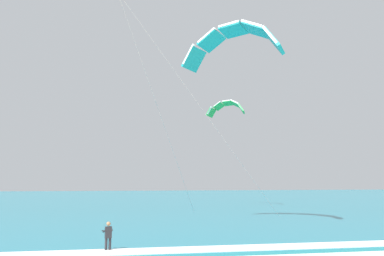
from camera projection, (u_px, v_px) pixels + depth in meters
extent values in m
cube|color=teal|center=(134.00, 199.00, 77.47)|extent=(200.00, 120.00, 0.20)
cube|color=white|center=(165.00, 250.00, 19.96)|extent=(200.00, 1.76, 0.04)
ellipsoid|color=#239EC6|center=(108.00, 254.00, 19.98)|extent=(0.78, 1.47, 0.05)
cube|color=black|center=(108.00, 252.00, 20.22)|extent=(0.17, 0.10, 0.04)
cube|color=black|center=(108.00, 254.00, 19.75)|extent=(0.17, 0.10, 0.04)
cylinder|color=#232328|center=(106.00, 246.00, 19.99)|extent=(0.14, 0.14, 0.84)
cylinder|color=#232328|center=(110.00, 246.00, 20.08)|extent=(0.14, 0.14, 0.84)
cube|color=#232328|center=(108.00, 232.00, 20.13)|extent=(0.38, 0.28, 0.60)
sphere|color=#9E704C|center=(109.00, 224.00, 20.19)|extent=(0.22, 0.22, 0.22)
cylinder|color=#232328|center=(104.00, 231.00, 20.21)|extent=(0.21, 0.51, 0.22)
cylinder|color=#232328|center=(111.00, 231.00, 20.36)|extent=(0.21, 0.51, 0.22)
cylinder|color=black|center=(107.00, 230.00, 20.48)|extent=(0.54, 0.17, 0.04)
cube|color=#3F3F42|center=(108.00, 236.00, 20.21)|extent=(0.14, 0.11, 0.10)
cube|color=teal|center=(274.00, 41.00, 30.33)|extent=(2.05, 2.39, 2.11)
cube|color=white|center=(270.00, 35.00, 29.77)|extent=(1.10, 1.14, 1.80)
cube|color=teal|center=(256.00, 30.00, 31.80)|extent=(2.53, 2.70, 1.55)
cube|color=white|center=(252.00, 24.00, 31.24)|extent=(1.50, 1.53, 1.15)
cube|color=teal|center=(233.00, 30.00, 33.26)|extent=(2.73, 2.75, 0.65)
cube|color=white|center=(229.00, 25.00, 32.70)|extent=(1.62, 1.67, 0.25)
cube|color=teal|center=(211.00, 41.00, 34.38)|extent=(2.69, 2.54, 1.55)
cube|color=white|center=(207.00, 36.00, 33.82)|extent=(1.48, 1.55, 1.15)
cube|color=teal|center=(194.00, 59.00, 34.92)|extent=(2.39, 2.03, 2.11)
cube|color=white|center=(189.00, 54.00, 34.36)|extent=(1.11, 1.13, 1.80)
cylinder|color=#B2B2B7|center=(208.00, 117.00, 25.42)|extent=(12.22, 5.98, 13.72)
cylinder|color=#B2B2B7|center=(163.00, 122.00, 27.72)|extent=(6.77, 11.66, 13.72)
cube|color=green|center=(241.00, 109.00, 52.58)|extent=(1.13, 1.56, 1.46)
cube|color=white|center=(240.00, 106.00, 52.27)|extent=(0.68, 0.71, 1.15)
cube|color=green|center=(236.00, 104.00, 53.65)|extent=(1.50, 1.71, 1.18)
cube|color=white|center=(234.00, 102.00, 53.35)|extent=(0.95, 0.95, 0.76)
cube|color=green|center=(228.00, 103.00, 54.63)|extent=(1.70, 1.71, 0.63)
cube|color=white|center=(226.00, 101.00, 54.33)|extent=(1.04, 1.07, 0.19)
cube|color=green|center=(219.00, 106.00, 55.29)|extent=(1.70, 1.50, 1.18)
cube|color=white|center=(217.00, 104.00, 54.99)|extent=(0.93, 0.98, 0.76)
cube|color=green|center=(211.00, 112.00, 55.49)|extent=(1.55, 1.11, 1.46)
cube|color=white|center=(209.00, 110.00, 55.18)|extent=(0.69, 0.70, 1.15)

